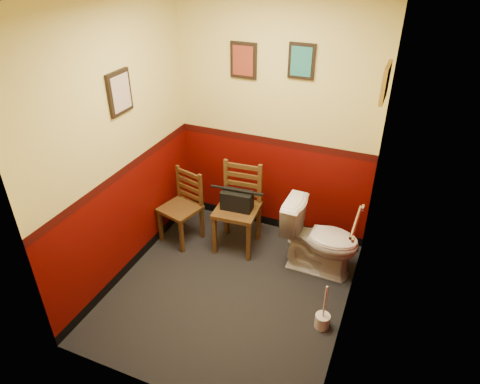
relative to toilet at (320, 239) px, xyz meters
name	(u,v)px	position (x,y,z in m)	size (l,w,h in m)	color
floor	(230,290)	(-0.72, -0.65, -0.38)	(2.20, 2.40, 0.00)	black
wall_back	(275,121)	(-0.72, 0.55, 0.97)	(2.20, 2.70, 0.00)	#500603
wall_front	(149,256)	(-0.72, -1.85, 0.97)	(2.20, 2.70, 0.00)	#500603
wall_left	(119,149)	(-1.82, -0.65, 0.97)	(2.40, 2.70, 0.00)	#500603
wall_right	(362,197)	(0.38, -0.65, 0.97)	(2.40, 2.70, 0.00)	#500603
grab_bar	(356,222)	(0.35, -0.40, 0.57)	(0.05, 0.56, 0.06)	silver
framed_print_back_a	(243,60)	(-1.07, 0.53, 1.57)	(0.28, 0.04, 0.36)	black
framed_print_back_b	(302,61)	(-0.47, 0.53, 1.62)	(0.26, 0.04, 0.34)	black
framed_print_left	(120,93)	(-1.80, -0.55, 1.47)	(0.04, 0.30, 0.38)	black
framed_print_right	(385,83)	(0.36, -0.05, 1.67)	(0.04, 0.34, 0.28)	olive
toilet	(320,239)	(0.00, 0.00, 0.00)	(0.44, 0.78, 0.77)	white
toilet_brush	(322,320)	(0.23, -0.76, -0.31)	(0.13, 0.13, 0.48)	silver
chair_left	(182,207)	(-1.56, -0.06, 0.03)	(0.48, 0.48, 0.83)	brown
chair_right	(238,208)	(-0.94, 0.07, 0.10)	(0.48, 0.48, 0.97)	brown
handbag	(237,200)	(-0.93, 0.03, 0.23)	(0.34, 0.19, 0.24)	black
tp_stack	(297,237)	(-0.32, 0.35, -0.31)	(0.22, 0.11, 0.19)	silver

